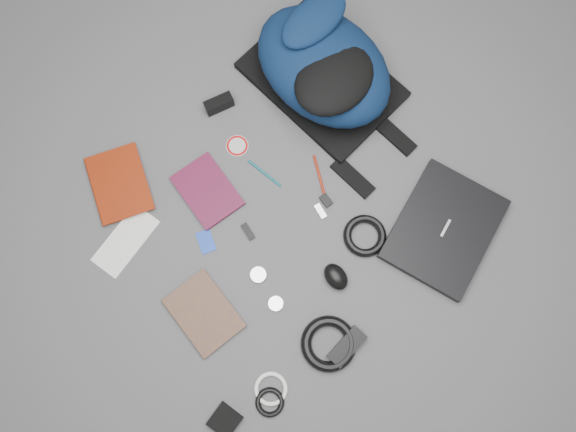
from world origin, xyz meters
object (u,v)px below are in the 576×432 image
power_brick (347,347)px  comic_book (182,330)px  pouch (225,421)px  compact_camera (219,104)px  laptop (444,229)px  mouse (336,277)px  textbook_red (93,193)px  dvd_case (207,191)px  backpack (324,66)px

power_brick → comic_book: bearing=127.1°
pouch → compact_camera: bearing=60.4°
laptop → power_brick: laptop is taller
mouse → textbook_red: bearing=126.5°
comic_book → pouch: pouch is taller
comic_book → laptop: bearing=-17.3°
laptop → pouch: laptop is taller
dvd_case → backpack: bearing=9.8°
power_brick → backpack: bearing=47.0°
mouse → power_brick: bearing=-116.1°
mouse → pouch: (-0.51, -0.18, -0.01)m
textbook_red → pouch: 0.82m
dvd_case → power_brick: 0.65m
textbook_red → power_brick: (0.43, -0.83, 0.00)m
backpack → textbook_red: bearing=162.5°
backpack → compact_camera: (-0.34, 0.10, -0.09)m
compact_camera → mouse: (0.02, -0.68, -0.00)m
pouch → textbook_red: bearing=90.4°
comic_book → pouch: 0.29m
laptop → compact_camera: size_ratio=3.81×
pouch → dvd_case: bearing=64.0°
dvd_case → compact_camera: size_ratio=2.23×
laptop → power_brick: (-0.46, -0.14, -0.00)m
laptop → dvd_case: bearing=110.6°
laptop → textbook_red: bearing=114.0°
comic_book → dvd_case: same height
compact_camera → mouse: compact_camera is taller
textbook_red → dvd_case: 0.37m
laptop → power_brick: 0.48m
dvd_case → power_brick: size_ratio=1.70×
laptop → compact_camera: 0.83m
dvd_case → compact_camera: (0.18, 0.23, 0.02)m
laptop → pouch: (-0.88, -0.13, -0.01)m
textbook_red → mouse: size_ratio=2.63×
power_brick → mouse: bearing=50.9°
dvd_case → mouse: bearing=-70.3°
compact_camera → power_brick: bearing=-88.2°
textbook_red → backpack: bearing=8.5°
comic_book → power_brick: (0.40, -0.31, 0.01)m
backpack → compact_camera: bearing=149.7°
laptop → textbook_red: 1.12m
compact_camera → laptop: bearing=-55.9°
backpack → compact_camera: backpack is taller
textbook_red → pouch: (0.01, -0.82, -0.00)m
textbook_red → power_brick: bearing=-50.3°
mouse → compact_camera: bearing=89.1°
laptop → dvd_case: 0.76m
textbook_red → comic_book: size_ratio=1.06×
laptop → power_brick: size_ratio=2.90×
laptop → pouch: bearing=160.4°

